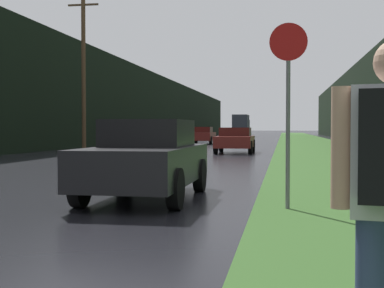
{
  "coord_description": "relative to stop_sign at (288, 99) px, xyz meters",
  "views": [
    {
      "loc": [
        4.67,
        1.2,
        1.35
      ],
      "look_at": [
        2.15,
        15.94,
        0.91
      ],
      "focal_mm": 50.0,
      "sensor_mm": 36.0,
      "label": 1
    }
  ],
  "objects": [
    {
      "name": "stop_sign",
      "position": [
        0.0,
        0.0,
        0.0
      ],
      "size": [
        0.62,
        0.07,
        3.08
      ],
      "color": "slate",
      "rests_on": "ground_plane"
    },
    {
      "name": "treeline_near_side",
      "position": [
        8.43,
        39.85,
        2.27
      ],
      "size": [
        2.0,
        140.0,
        8.21
      ],
      "primitive_type": "cube",
      "color": "black",
      "rests_on": "ground_plane"
    },
    {
      "name": "lane_stripe_d",
      "position": [
        -4.75,
        11.44,
        -1.83
      ],
      "size": [
        0.12,
        3.0,
        0.01
      ],
      "primitive_type": "cube",
      "color": "silver",
      "rests_on": "ground_plane"
    },
    {
      "name": "lane_stripe_c",
      "position": [
        -4.75,
        4.44,
        -1.83
      ],
      "size": [
        0.12,
        3.0,
        0.01
      ],
      "primitive_type": "cube",
      "color": "silver",
      "rests_on": "ground_plane"
    },
    {
      "name": "car_passing_near",
      "position": [
        -2.66,
        1.0,
        -1.07
      ],
      "size": [
        1.86,
        4.19,
        1.51
      ],
      "rotation": [
        0.0,
        0.0,
        3.14
      ],
      "color": "black",
      "rests_on": "ground_plane"
    },
    {
      "name": "car_oncoming",
      "position": [
        -6.84,
        36.19,
        -1.09
      ],
      "size": [
        1.83,
        4.01,
        1.46
      ],
      "color": "maroon",
      "rests_on": "ground_plane"
    },
    {
      "name": "grass_verge",
      "position": [
        2.43,
        29.85,
        -1.82
      ],
      "size": [
        6.0,
        240.0,
        0.02
      ],
      "primitive_type": "cube",
      "color": "#386028",
      "rests_on": "ground_plane"
    },
    {
      "name": "delivery_truck",
      "position": [
        -6.84,
        78.24,
        0.0
      ],
      "size": [
        2.54,
        7.91,
        3.5
      ],
      "color": "black",
      "rests_on": "ground_plane"
    },
    {
      "name": "utility_pole_far",
      "position": [
        -11.42,
        20.34,
        2.76
      ],
      "size": [
        1.8,
        0.24,
        8.92
      ],
      "color": "#4C3823",
      "rests_on": "ground_plane"
    },
    {
      "name": "treeline_far_side",
      "position": [
        -14.92,
        39.85,
        1.87
      ],
      "size": [
        2.0,
        140.0,
        7.4
      ],
      "primitive_type": "cube",
      "color": "black",
      "rests_on": "ground_plane"
    },
    {
      "name": "car_passing_far",
      "position": [
        -2.66,
        20.09,
        -1.11
      ],
      "size": [
        2.01,
        4.1,
        1.39
      ],
      "rotation": [
        0.0,
        0.0,
        3.14
      ],
      "color": "maroon",
      "rests_on": "ground_plane"
    },
    {
      "name": "lane_stripe_e",
      "position": [
        -4.75,
        18.44,
        -1.83
      ],
      "size": [
        0.12,
        3.0,
        0.01
      ],
      "primitive_type": "cube",
      "color": "silver",
      "rests_on": "ground_plane"
    }
  ]
}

